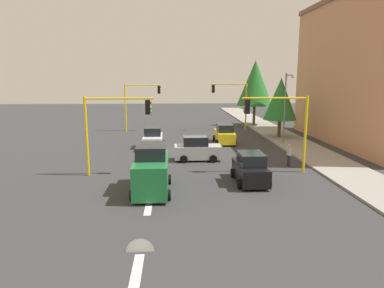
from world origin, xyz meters
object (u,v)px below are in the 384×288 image
(street_lamp_curbside, at_px, (286,101))
(car_black, at_px, (250,169))
(tree_roadside_mid, at_px, (281,99))
(car_white, at_px, (153,139))
(traffic_signal_far_right, at_px, (140,98))
(traffic_signal_near_left, at_px, (280,119))
(delivery_van_green, at_px, (152,170))
(car_silver, at_px, (197,149))
(traffic_signal_far_left, at_px, (232,97))
(traffic_signal_near_right, at_px, (114,120))
(tree_roadside_far, at_px, (255,83))
(pedestrian_crossing, at_px, (289,154))
(car_yellow, at_px, (224,134))

(street_lamp_curbside, height_order, car_black, street_lamp_curbside)
(tree_roadside_mid, distance_m, car_white, 14.81)
(street_lamp_curbside, bearing_deg, tree_roadside_mid, 169.67)
(traffic_signal_far_right, height_order, traffic_signal_near_left, traffic_signal_far_right)
(traffic_signal_near_left, bearing_deg, car_black, -46.78)
(delivery_van_green, height_order, car_silver, delivery_van_green)
(traffic_signal_far_left, bearing_deg, traffic_signal_far_right, -90.00)
(traffic_signal_near_right, height_order, car_white, traffic_signal_near_right)
(traffic_signal_near_left, height_order, tree_roadside_far, tree_roadside_far)
(car_silver, bearing_deg, car_white, -143.55)
(traffic_signal_far_right, distance_m, car_silver, 17.38)
(traffic_signal_near_left, distance_m, tree_roadside_far, 24.39)
(car_silver, bearing_deg, traffic_signal_far_left, 161.08)
(traffic_signal_far_right, distance_m, car_white, 11.47)
(car_white, xyz_separation_m, car_black, (11.51, 6.77, -0.00))
(car_white, relative_size, car_black, 1.02)
(tree_roadside_far, height_order, pedestrian_crossing, tree_roadside_far)
(tree_roadside_far, height_order, car_white, tree_roadside_far)
(pedestrian_crossing, bearing_deg, traffic_signal_near_right, -82.45)
(delivery_van_green, distance_m, car_silver, 8.37)
(delivery_van_green, bearing_deg, traffic_signal_near_left, 113.36)
(traffic_signal_near_left, bearing_deg, street_lamp_curbside, 159.73)
(street_lamp_curbside, bearing_deg, traffic_signal_far_left, -161.56)
(traffic_signal_near_left, xyz_separation_m, street_lamp_curbside, (-9.61, 3.55, 0.52))
(traffic_signal_near_right, distance_m, delivery_van_green, 5.25)
(tree_roadside_mid, bearing_deg, street_lamp_curbside, -10.33)
(traffic_signal_near_left, height_order, car_white, traffic_signal_near_left)
(car_white, bearing_deg, tree_roadside_far, 138.52)
(traffic_signal_far_right, relative_size, street_lamp_curbside, 0.83)
(car_silver, relative_size, car_black, 0.96)
(delivery_van_green, bearing_deg, car_white, -177.22)
(car_silver, bearing_deg, street_lamp_curbside, 122.08)
(traffic_signal_far_left, xyz_separation_m, tree_roadside_far, (-4.00, 3.76, 1.66))
(traffic_signal_near_left, xyz_separation_m, tree_roadside_mid, (-14.00, 4.35, 0.47))
(car_silver, bearing_deg, car_yellow, 155.73)
(car_black, bearing_deg, car_silver, -155.07)
(traffic_signal_near_left, height_order, traffic_signal_near_right, same)
(tree_roadside_mid, xyz_separation_m, delivery_van_green, (17.72, -12.96, -3.01))
(traffic_signal_far_right, xyz_separation_m, traffic_signal_near_right, (20.00, 0.07, -0.29))
(tree_roadside_mid, distance_m, car_black, 18.00)
(delivery_van_green, height_order, car_yellow, delivery_van_green)
(street_lamp_curbside, bearing_deg, car_yellow, -106.49)
(traffic_signal_near_left, xyz_separation_m, car_yellow, (-11.29, -2.11, -2.93))
(traffic_signal_near_right, bearing_deg, car_yellow, 140.86)
(traffic_signal_far_right, relative_size, tree_roadside_mid, 0.89)
(delivery_van_green, distance_m, pedestrian_crossing, 11.35)
(car_white, bearing_deg, car_black, 30.48)
(street_lamp_curbside, relative_size, tree_roadside_far, 0.79)
(traffic_signal_near_right, distance_m, car_black, 9.59)
(street_lamp_curbside, bearing_deg, pedestrian_crossing, -15.39)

